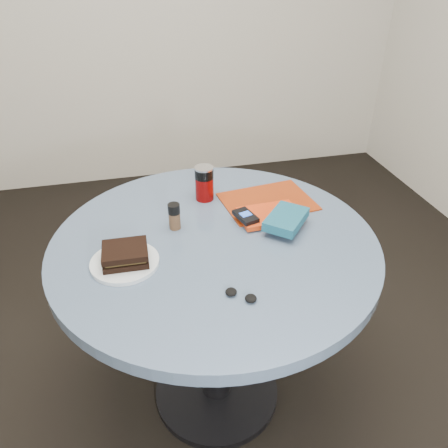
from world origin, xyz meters
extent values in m
plane|color=black|center=(0.00, 0.00, 0.00)|extent=(4.00, 4.00, 0.00)
cylinder|color=black|center=(0.00, 0.00, 0.01)|extent=(0.48, 0.48, 0.03)
cylinder|color=black|center=(0.00, 0.00, 0.37)|extent=(0.11, 0.11, 0.68)
cylinder|color=#41536C|center=(0.00, 0.00, 0.73)|extent=(1.00, 1.00, 0.04)
cylinder|color=silver|center=(-0.27, -0.06, 0.76)|extent=(0.25, 0.25, 0.01)
cube|color=black|center=(-0.27, -0.06, 0.77)|extent=(0.13, 0.11, 0.02)
cube|color=#362B14|center=(-0.27, -0.06, 0.78)|extent=(0.11, 0.09, 0.01)
cube|color=black|center=(-0.27, -0.06, 0.80)|extent=(0.13, 0.11, 0.02)
cylinder|color=#680505|center=(0.02, 0.25, 0.79)|extent=(0.08, 0.08, 0.08)
cylinder|color=black|center=(0.02, 0.25, 0.85)|extent=(0.08, 0.08, 0.03)
cylinder|color=silver|center=(0.02, 0.25, 0.87)|extent=(0.08, 0.08, 0.01)
cylinder|color=#4D3421|center=(-0.11, 0.09, 0.78)|extent=(0.05, 0.05, 0.06)
cylinder|color=black|center=(-0.11, 0.09, 0.82)|extent=(0.05, 0.05, 0.03)
cube|color=maroon|center=(0.23, 0.18, 0.75)|extent=(0.33, 0.26, 0.01)
cube|color=#B9330E|center=(0.20, 0.07, 0.76)|extent=(0.20, 0.14, 0.02)
cube|color=navy|center=(0.23, 0.00, 0.79)|extent=(0.18, 0.18, 0.03)
cube|color=black|center=(0.12, 0.06, 0.78)|extent=(0.07, 0.10, 0.01)
cube|color=blue|center=(0.12, 0.06, 0.79)|extent=(0.04, 0.04, 0.00)
ellipsoid|color=black|center=(-0.01, -0.25, 0.76)|extent=(0.04, 0.04, 0.02)
ellipsoid|color=black|center=(0.03, -0.29, 0.76)|extent=(0.04, 0.04, 0.02)
camera|label=1|loc=(-0.22, -1.07, 1.52)|focal=35.00mm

